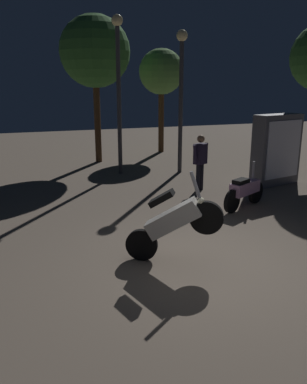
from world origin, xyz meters
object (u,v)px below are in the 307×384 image
Objects in this scene: person_rider_beside at (200,158)px; kiosk_billboard at (277,150)px; streetlamp_near at (118,76)px; streetlamp_far at (181,84)px; motorcycle_white_foreground at (173,222)px; motorcycle_pink_parked_left at (245,191)px.

person_rider_beside is 2.45m from kiosk_billboard.
kiosk_billboard is (4.03, -3.00, -2.13)m from streetlamp_near.
streetlamp_near is at bearing 165.55° from streetlamp_far.
streetlamp_far reaches higher than person_rider_beside.
motorcycle_white_foreground is at bearing 26.59° from kiosk_billboard.
kiosk_billboard is (2.06, -2.49, -1.90)m from streetlamp_far.
motorcycle_pink_parked_left is 1.94m from person_rider_beside.
kiosk_billboard is at bearing -50.39° from streetlamp_far.
streetlamp_near is 1.09× the size of streetlamp_far.
motorcycle_pink_parked_left is at bearing 26.64° from kiosk_billboard.
motorcycle_pink_parked_left is 0.73× the size of kiosk_billboard.
motorcycle_pink_parked_left is (2.82, 2.26, -0.31)m from motorcycle_white_foreground.
streetlamp_far is at bearing -62.60° from kiosk_billboard.
person_rider_beside reaches higher than motorcycle_pink_parked_left.
motorcycle_pink_parked_left is 0.30× the size of streetlamp_near.
streetlamp_far reaches higher than motorcycle_pink_parked_left.
streetlamp_far is at bearing 143.69° from person_rider_beside.
motorcycle_white_foreground reaches higher than motorcycle_pink_parked_left.
kiosk_billboard is (2.44, -0.14, 0.11)m from person_rider_beside.
streetlamp_near is at bearing 114.17° from motorcycle_white_foreground.
motorcycle_white_foreground is 0.36× the size of streetlamp_far.
streetlamp_far reaches higher than kiosk_billboard.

